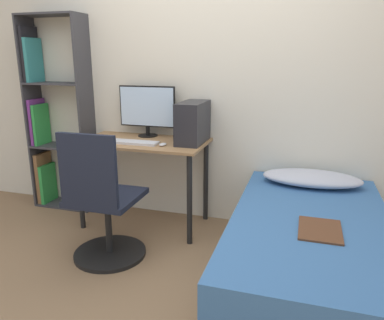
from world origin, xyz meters
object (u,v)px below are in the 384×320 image
object	(u,v)px
keyboard	(133,142)
pc_tower	(193,122)
bed	(308,254)
monitor	(147,109)
bookshelf	(51,120)
office_chair	(103,211)

from	to	relation	value
keyboard	pc_tower	bearing A→B (deg)	21.81
bed	keyboard	bearing A→B (deg)	161.32
bed	monitor	distance (m)	1.83
bookshelf	pc_tower	size ratio (longest dim) A/B	4.35
pc_tower	monitor	bearing A→B (deg)	164.30
keyboard	pc_tower	xyz separation A→B (m)	(0.47, 0.19, 0.16)
bed	keyboard	world-z (taller)	keyboard
bed	office_chair	bearing A→B (deg)	-177.62
office_chair	monitor	xyz separation A→B (m)	(-0.01, 0.87, 0.64)
bookshelf	keyboard	world-z (taller)	bookshelf
office_chair	keyboard	world-z (taller)	office_chair
bookshelf	office_chair	xyz separation A→B (m)	(1.02, -0.84, -0.49)
office_chair	keyboard	distance (m)	0.68
bed	pc_tower	xyz separation A→B (m)	(-0.98, 0.68, 0.70)
monitor	keyboard	size ratio (longest dim) A/B	1.22
office_chair	bed	bearing A→B (deg)	2.38
monitor	keyboard	distance (m)	0.40
monitor	office_chair	bearing A→B (deg)	-89.22
keyboard	office_chair	bearing A→B (deg)	-88.99
keyboard	pc_tower	world-z (taller)	pc_tower
monitor	keyboard	bearing A→B (deg)	-89.61
bed	bookshelf	bearing A→B (deg)	162.44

